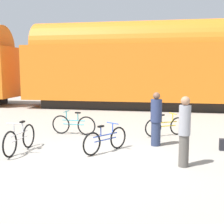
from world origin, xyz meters
name	(u,v)px	position (x,y,z in m)	size (l,w,h in m)	color
ground_plane	(93,159)	(0.00, 0.00, 0.00)	(80.00, 80.00, 0.00)	gray
freight_train	(138,63)	(0.00, 10.85, 2.71)	(43.67, 2.92, 5.17)	black
rail_near	(136,110)	(0.00, 10.13, 0.01)	(55.67, 0.07, 0.01)	#4C4238
rail_far	(139,107)	(0.00, 11.57, 0.01)	(55.67, 0.07, 0.01)	#4C4238
bicycle_yellow	(166,126)	(1.84, 3.33, 0.35)	(1.45, 0.96, 0.82)	black
bicycle_silver	(20,139)	(-2.26, 0.27, 0.39)	(0.46, 1.82, 0.91)	black
bicycle_teal	(73,125)	(-1.50, 2.93, 0.37)	(1.70, 0.46, 0.86)	black
bicycle_blue	(106,140)	(0.17, 0.78, 0.36)	(0.99, 1.49, 0.83)	black
person_in_grey	(184,131)	(2.35, -0.21, 0.90)	(0.29, 0.29, 1.75)	#514C47
person_in_navy	(156,119)	(1.57, 1.81, 0.84)	(0.35, 0.35, 1.69)	#283351
backpack	(224,145)	(3.60, 1.62, 0.17)	(0.28, 0.20, 0.34)	black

